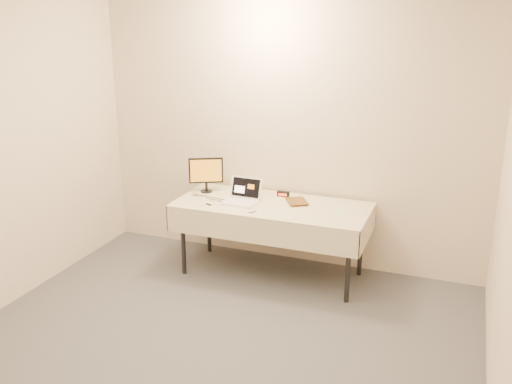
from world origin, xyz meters
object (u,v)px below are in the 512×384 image
(table, at_px, (272,210))
(monitor, at_px, (206,172))
(laptop, at_px, (242,196))
(book, at_px, (288,191))

(table, distance_m, monitor, 0.81)
(laptop, distance_m, book, 0.45)
(monitor, xyz_separation_m, book, (0.89, -0.05, -0.09))
(table, relative_size, monitor, 5.20)
(table, xyz_separation_m, book, (0.13, 0.07, 0.18))
(laptop, bearing_deg, monitor, 163.64)
(table, relative_size, book, 7.74)
(table, bearing_deg, laptop, -173.69)
(monitor, height_order, book, monitor)
(table, bearing_deg, book, 29.13)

